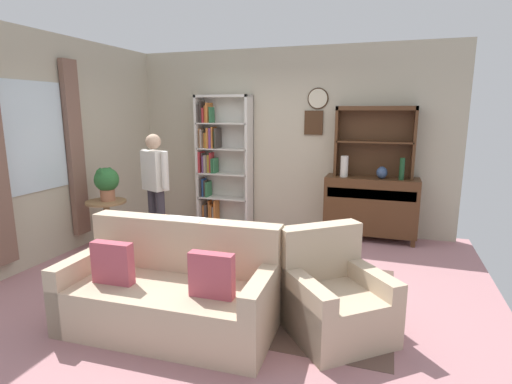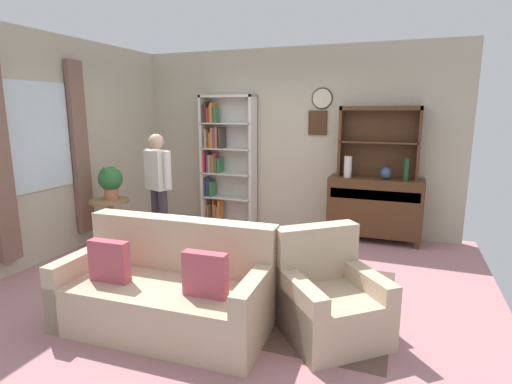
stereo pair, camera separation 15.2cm
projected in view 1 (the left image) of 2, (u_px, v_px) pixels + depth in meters
The scene contains 18 objects.
ground_plane at pixel (242, 277), 4.58m from camera, with size 5.40×4.60×0.02m, color #B27A7F.
wall_back at pixel (289, 140), 6.27m from camera, with size 5.00×0.09×2.80m.
wall_left at pixel (53, 148), 5.04m from camera, with size 0.16×4.20×2.80m.
area_rug at pixel (250, 289), 4.24m from camera, with size 2.89×1.98×0.01m, color brown.
bookshelf at pixel (219, 161), 6.52m from camera, with size 0.90×0.30×2.10m.
sideboard at pixel (370, 205), 5.80m from camera, with size 1.30×0.45×0.92m.
sideboard_hutch at pixel (375, 132), 5.69m from camera, with size 1.10×0.26×1.00m.
vase_tall at pixel (344, 166), 5.73m from camera, with size 0.11×0.11×0.30m, color beige.
vase_round at pixel (382, 173), 5.60m from camera, with size 0.15×0.15×0.17m, color #33476B.
bottle_wine at pixel (402, 169), 5.48m from camera, with size 0.07×0.07×0.31m, color #194223.
couch_floral at pixel (172, 292), 3.46m from camera, with size 1.83×0.92×0.90m.
armchair_floral at pixel (334, 300), 3.37m from camera, with size 1.08×1.08×0.88m.
plant_stand at pixel (107, 220), 5.34m from camera, with size 0.52×0.52×0.69m.
potted_plant_large at pixel (106, 181), 5.26m from camera, with size 0.32×0.32×0.44m.
potted_plant_small at pixel (135, 241), 5.25m from camera, with size 0.23×0.23×0.31m.
person_reading at pixel (155, 183), 5.32m from camera, with size 0.51×0.32×1.56m.
coffee_table at pixel (212, 256), 4.23m from camera, with size 0.80×0.50×0.42m.
book_stack at pixel (207, 246), 4.17m from camera, with size 0.18×0.16×0.11m.
Camera 1 is at (1.52, -4.02, 1.86)m, focal length 28.06 mm.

